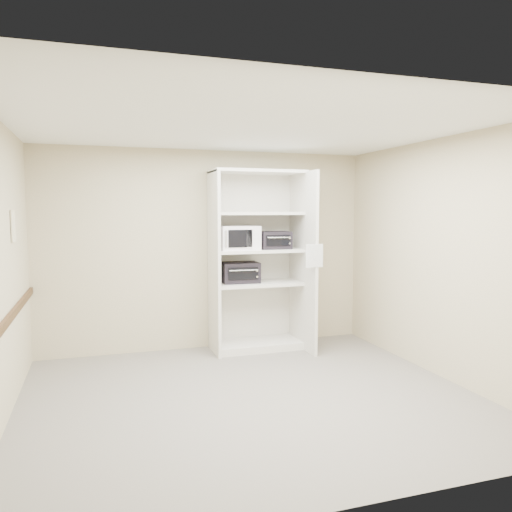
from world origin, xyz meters
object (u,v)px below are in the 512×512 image
object	(u,v)px
shelving_unit	(260,266)
toaster_oven_upper	(274,240)
toaster_oven_lower	(240,272)
microwave	(238,238)

from	to	relation	value
shelving_unit	toaster_oven_upper	distance (m)	0.40
shelving_unit	toaster_oven_upper	world-z (taller)	shelving_unit
toaster_oven_upper	toaster_oven_lower	size ratio (longest dim) A/B	0.84
microwave	toaster_oven_upper	xyz separation A→B (m)	(0.50, -0.04, -0.04)
shelving_unit	microwave	world-z (taller)	shelving_unit
shelving_unit	microwave	size ratio (longest dim) A/B	4.60
toaster_oven_upper	shelving_unit	bearing A→B (deg)	160.46
toaster_oven_upper	microwave	bearing A→B (deg)	174.01
microwave	shelving_unit	bearing A→B (deg)	-0.61
toaster_oven_upper	toaster_oven_lower	xyz separation A→B (m)	(-0.45, 0.10, -0.43)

